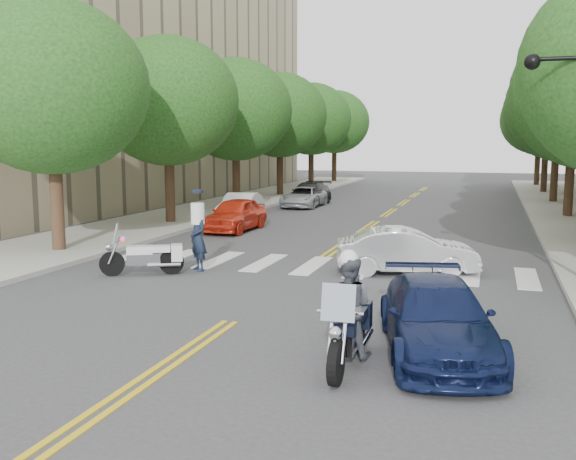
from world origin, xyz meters
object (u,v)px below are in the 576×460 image
at_px(officer_standing, 198,238).
at_px(convertible, 407,251).
at_px(sedan_blue, 437,318).
at_px(motorcycle_parked, 149,256).
at_px(motorcycle_police, 349,314).

distance_m(officer_standing, convertible, 6.09).
height_order(officer_standing, convertible, officer_standing).
bearing_deg(sedan_blue, convertible, 88.17).
height_order(motorcycle_parked, officer_standing, officer_standing).
height_order(motorcycle_police, officer_standing, motorcycle_police).
bearing_deg(convertible, motorcycle_police, 165.45).
relative_size(officer_standing, convertible, 0.48).
bearing_deg(sedan_blue, motorcycle_police, -155.96).
relative_size(motorcycle_police, sedan_blue, 0.55).
distance_m(officer_standing, sedan_blue, 9.18).
bearing_deg(motorcycle_police, sedan_blue, -143.65).
height_order(convertible, sedan_blue, convertible).
xyz_separation_m(motorcycle_police, motorcycle_parked, (-7.01, 5.62, -0.36)).
bearing_deg(motorcycle_parked, officer_standing, -75.73).
bearing_deg(officer_standing, motorcycle_police, -7.52).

